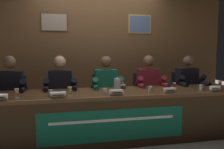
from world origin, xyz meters
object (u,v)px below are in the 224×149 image
at_px(nameplate_right, 170,90).
at_px(juice_glass_left, 70,90).
at_px(chair_left, 61,103).
at_px(water_cup_far_right, 201,87).
at_px(chair_center, 105,101).
at_px(nameplate_center, 116,92).
at_px(panelist_right, 150,85).
at_px(water_pitcher_central, 117,85).
at_px(juice_glass_center, 123,87).
at_px(juice_glass_right, 174,85).
at_px(water_cup_center, 105,92).
at_px(juice_glass_far_left, 17,91).
at_px(panelist_far_left, 10,90).
at_px(juice_glass_far_right, 220,84).
at_px(water_cup_right, 150,89).
at_px(nameplate_left, 58,95).
at_px(chair_far_right, 183,97).
at_px(panelist_left, 60,88).
at_px(conference_table, 114,107).
at_px(nameplate_far_right, 215,89).
at_px(panelist_far_right, 189,84).
at_px(chair_right, 145,99).
at_px(chair_far_left, 13,105).
at_px(water_cup_left, 50,93).

bearing_deg(nameplate_right, juice_glass_left, 176.45).
bearing_deg(chair_left, water_cup_far_right, -20.44).
xyz_separation_m(chair_center, nameplate_center, (-0.01, -0.93, 0.31)).
xyz_separation_m(panelist_right, water_pitcher_central, (-0.67, -0.40, 0.09)).
distance_m(juice_glass_center, juice_glass_right, 0.79).
bearing_deg(water_cup_center, juice_glass_far_left, 179.49).
relative_size(panelist_far_left, juice_glass_far_right, 10.04).
height_order(panelist_far_left, water_cup_center, panelist_far_left).
bearing_deg(nameplate_center, water_pitcher_central, 74.12).
height_order(juice_glass_left, water_cup_right, juice_glass_left).
bearing_deg(water_cup_center, panelist_right, 35.20).
height_order(chair_center, juice_glass_far_right, chair_center).
xyz_separation_m(chair_left, nameplate_left, (-0.03, -0.94, 0.31)).
relative_size(chair_far_right, water_pitcher_central, 4.37).
distance_m(panelist_left, chair_center, 0.83).
height_order(conference_table, chair_left, chair_left).
distance_m(conference_table, water_cup_far_right, 1.39).
distance_m(chair_left, juice_glass_far_right, 2.59).
relative_size(water_cup_right, water_cup_far_right, 1.00).
height_order(juice_glass_center, nameplate_right, juice_glass_center).
xyz_separation_m(nameplate_left, juice_glass_left, (0.15, 0.10, 0.05)).
xyz_separation_m(panelist_far_left, chair_far_right, (3.00, 0.20, -0.28)).
height_order(nameplate_right, nameplate_far_right, same).
distance_m(conference_table, chair_left, 1.04).
bearing_deg(nameplate_left, panelist_left, 87.85).
relative_size(nameplate_right, chair_far_right, 0.19).
xyz_separation_m(panelist_far_right, water_pitcher_central, (-1.42, -0.40, 0.09)).
bearing_deg(panelist_left, chair_right, 7.59).
bearing_deg(water_cup_far_right, nameplate_center, -174.27).
relative_size(chair_right, nameplate_far_right, 5.83).
relative_size(panelist_left, juice_glass_center, 10.04).
bearing_deg(panelist_left, nameplate_center, -44.43).
distance_m(panelist_far_left, chair_center, 1.54).
distance_m(chair_far_left, panelist_right, 2.28).
relative_size(chair_right, water_pitcher_central, 4.37).
bearing_deg(chair_center, chair_right, 0.00).
xyz_separation_m(chair_far_right, nameplate_far_right, (-0.01, -0.93, 0.31)).
distance_m(panelist_left, nameplate_far_right, 2.36).
height_order(chair_right, nameplate_right, chair_right).
xyz_separation_m(panelist_left, water_cup_right, (1.28, -0.59, 0.04)).
bearing_deg(water_cup_far_right, water_cup_left, 179.90).
bearing_deg(chair_left, water_pitcher_central, -35.49).
distance_m(juice_glass_center, panelist_right, 0.85).
distance_m(panelist_left, juice_glass_left, 0.65).
height_order(panelist_left, water_cup_far_right, panelist_left).
bearing_deg(juice_glass_far_right, conference_table, 178.44).
bearing_deg(chair_far_right, chair_far_left, 180.00).
relative_size(nameplate_center, juice_glass_center, 1.48).
height_order(juice_glass_center, water_pitcher_central, water_pitcher_central).
bearing_deg(panelist_right, nameplate_right, -88.24).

